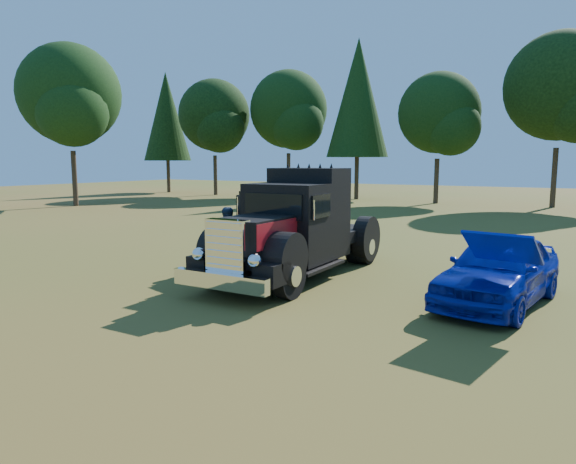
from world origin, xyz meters
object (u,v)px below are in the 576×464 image
(hotrod_coupe, at_px, (499,270))
(spectator_near, at_px, (261,240))
(distant_teal_car, at_px, (321,194))
(spectator_far, at_px, (230,238))
(diamond_t_truck, at_px, (294,231))

(hotrod_coupe, distance_m, spectator_near, 6.75)
(distant_teal_car, bearing_deg, spectator_near, -43.32)
(spectator_far, bearing_deg, diamond_t_truck, -47.74)
(diamond_t_truck, relative_size, spectator_far, 3.87)
(diamond_t_truck, bearing_deg, hotrod_coupe, -1.04)
(spectator_near, bearing_deg, diamond_t_truck, -76.10)
(diamond_t_truck, distance_m, spectator_near, 1.53)
(hotrod_coupe, xyz_separation_m, spectator_near, (-6.72, 0.55, 0.07))
(diamond_t_truck, xyz_separation_m, hotrod_coupe, (5.33, -0.10, -0.50))
(spectator_far, bearing_deg, hotrod_coupe, -48.78)
(diamond_t_truck, distance_m, hotrod_coupe, 5.36)
(diamond_t_truck, distance_m, distant_teal_car, 26.87)
(hotrod_coupe, bearing_deg, spectator_far, 179.39)
(spectator_near, distance_m, spectator_far, 0.93)
(diamond_t_truck, bearing_deg, spectator_far, -179.58)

